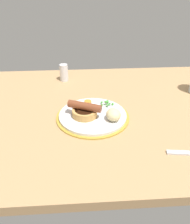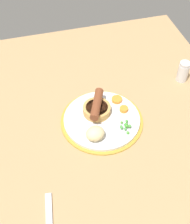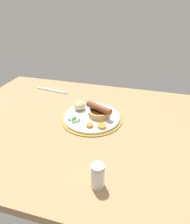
{
  "view_description": "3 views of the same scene",
  "coord_description": "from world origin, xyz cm",
  "views": [
    {
      "loc": [
        -7.83,
        -77.37,
        50.55
      ],
      "look_at": [
        -2.98,
        -5.74,
        6.09
      ],
      "focal_mm": 40.0,
      "sensor_mm": 36.0,
      "label": 1
    },
    {
      "loc": [
        55.55,
        -22.62,
        77.06
      ],
      "look_at": [
        -4.39,
        -6.36,
        7.12
      ],
      "focal_mm": 50.0,
      "sensor_mm": 36.0,
      "label": 2
    },
    {
      "loc": [
        -23.89,
        63.21,
        48.1
      ],
      "look_at": [
        -5.36,
        -3.33,
        7.17
      ],
      "focal_mm": 32.0,
      "sensor_mm": 36.0,
      "label": 3
    }
  ],
  "objects": [
    {
      "name": "dining_table",
      "position": [
        0.0,
        0.0,
        1.5
      ],
      "size": [
        110.0,
        80.0,
        3.0
      ],
      "primitive_type": "cube",
      "color": "tan",
      "rests_on": "ground"
    },
    {
      "name": "dinner_plate",
      "position": [
        -3.68,
        -4.38,
        3.57
      ],
      "size": [
        25.48,
        25.48,
        1.4
      ],
      "color": "#B79333",
      "rests_on": "dining_table"
    },
    {
      "name": "sausage_pudding",
      "position": [
        -6.46,
        -5.22,
        6.44
      ],
      "size": [
        11.66,
        8.55,
        5.12
      ],
      "rotation": [
        0.0,
        0.0,
        5.87
      ],
      "color": "tan",
      "rests_on": "dinner_plate"
    },
    {
      "name": "pea_pile",
      "position": [
        1.93,
        1.38,
        5.42
      ],
      "size": [
        5.07,
        3.18,
        1.84
      ],
      "color": "#4F9333",
      "rests_on": "dinner_plate"
    },
    {
      "name": "potato_chunk_0",
      "position": [
        2.98,
        -8.3,
        6.4
      ],
      "size": [
        5.75,
        6.31,
        4.0
      ],
      "primitive_type": "ellipsoid",
      "rotation": [
        0.0,
        0.0,
        3.32
      ],
      "color": "beige",
      "rests_on": "dinner_plate"
    },
    {
      "name": "carrot_slice_3",
      "position": [
        -9.64,
        2.35,
        4.87
      ],
      "size": [
        4.29,
        4.29,
        0.95
      ],
      "primitive_type": "cylinder",
      "rotation": [
        0.0,
        0.0,
        1.9
      ],
      "color": "orange",
      "rests_on": "dinner_plate"
    },
    {
      "name": "carrot_slice_4",
      "position": [
        -5.04,
        3.15,
        4.95
      ],
      "size": [
        3.33,
        3.33,
        1.1
      ],
      "primitive_type": "cylinder",
      "rotation": [
        0.0,
        0.0,
        1.27
      ],
      "color": "orange",
      "rests_on": "dinner_plate"
    },
    {
      "name": "salt_shaker",
      "position": [
        -14.72,
        27.68,
        6.71
      ],
      "size": [
        3.75,
        3.75,
        7.5
      ],
      "color": "silver",
      "rests_on": "dining_table"
    }
  ]
}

